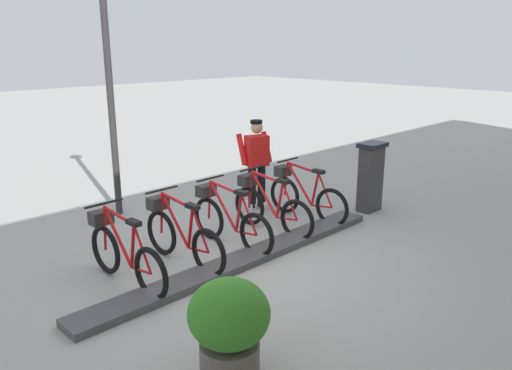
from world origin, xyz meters
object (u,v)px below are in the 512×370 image
at_px(payment_kiosk, 370,176).
at_px(planter_bush, 229,324).
at_px(bike_docked_1, 269,206).
at_px(bike_docked_2, 228,219).
at_px(lamp_post, 107,56).
at_px(bike_docked_0, 304,195).
at_px(bike_docked_4, 123,253).
at_px(worker_near_rack, 257,161).
at_px(bike_docked_3, 180,234).

relative_size(payment_kiosk, planter_bush, 1.32).
bearing_deg(bike_docked_1, bike_docked_2, 90.00).
xyz_separation_m(lamp_post, planter_bush, (-4.89, 1.67, -2.26)).
bearing_deg(bike_docked_0, bike_docked_4, 90.00).
bearing_deg(planter_bush, bike_docked_4, -7.13).
height_order(bike_docked_0, bike_docked_4, same).
xyz_separation_m(bike_docked_2, bike_docked_4, (0.00, 1.79, 0.00)).
height_order(bike_docked_0, lamp_post, lamp_post).
distance_m(lamp_post, planter_bush, 5.64).
relative_size(lamp_post, planter_bush, 4.47).
bearing_deg(lamp_post, bike_docked_2, -170.71).
bearing_deg(bike_docked_4, bike_docked_0, -90.00).
relative_size(bike_docked_0, bike_docked_4, 1.00).
bearing_deg(worker_near_rack, bike_docked_2, 122.17).
xyz_separation_m(bike_docked_1, worker_near_rack, (1.02, -0.73, 0.48)).
bearing_deg(bike_docked_4, bike_docked_2, -90.00).
distance_m(bike_docked_4, planter_bush, 2.38).
xyz_separation_m(bike_docked_2, bike_docked_3, (0.00, 0.90, 0.00)).
bearing_deg(bike_docked_3, bike_docked_2, -90.00).
bearing_deg(worker_near_rack, bike_docked_1, 144.48).
height_order(bike_docked_0, bike_docked_2, same).
distance_m(payment_kiosk, bike_docked_2, 3.05).
bearing_deg(worker_near_rack, planter_bush, 132.34).
bearing_deg(bike_docked_0, bike_docked_3, 90.00).
xyz_separation_m(payment_kiosk, bike_docked_1, (0.57, 2.09, -0.24)).
xyz_separation_m(bike_docked_3, bike_docked_4, (0.00, 0.90, 0.00)).
height_order(bike_docked_1, bike_docked_4, same).
bearing_deg(planter_bush, bike_docked_2, -41.49).
bearing_deg(bike_docked_4, bike_docked_1, -90.00).
bearing_deg(bike_docked_3, bike_docked_1, -90.00).
height_order(bike_docked_4, worker_near_rack, worker_near_rack).
bearing_deg(payment_kiosk, planter_bush, 109.41).
bearing_deg(bike_docked_2, lamp_post, 9.29).
xyz_separation_m(payment_kiosk, worker_near_rack, (1.59, 1.36, 0.24)).
relative_size(bike_docked_1, worker_near_rack, 1.04).
bearing_deg(bike_docked_1, lamp_post, 27.36).
xyz_separation_m(payment_kiosk, bike_docked_0, (0.57, 1.19, -0.24)).
height_order(bike_docked_0, bike_docked_3, same).
bearing_deg(bike_docked_0, payment_kiosk, -115.58).
bearing_deg(planter_bush, bike_docked_1, -51.65).
bearing_deg(lamp_post, payment_kiosk, -132.39).
relative_size(bike_docked_0, lamp_post, 0.40).
xyz_separation_m(bike_docked_0, planter_bush, (-2.36, 3.88, 0.11)).
bearing_deg(worker_near_rack, lamp_post, 53.50).
height_order(bike_docked_1, worker_near_rack, worker_near_rack).
distance_m(bike_docked_0, bike_docked_3, 2.69).
distance_m(bike_docked_3, lamp_post, 3.50).
relative_size(bike_docked_3, lamp_post, 0.40).
xyz_separation_m(bike_docked_3, lamp_post, (2.53, -0.48, 2.37)).
distance_m(bike_docked_0, bike_docked_1, 0.90).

